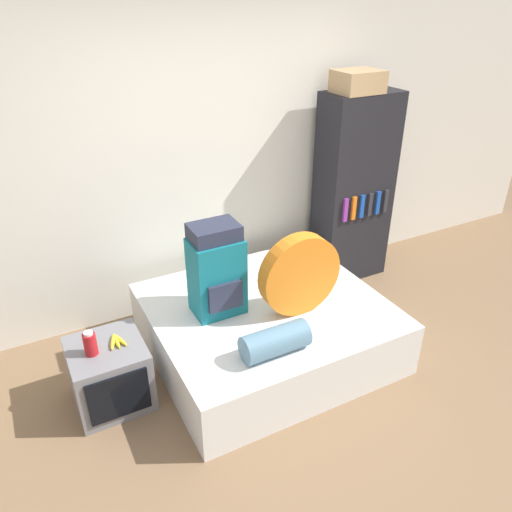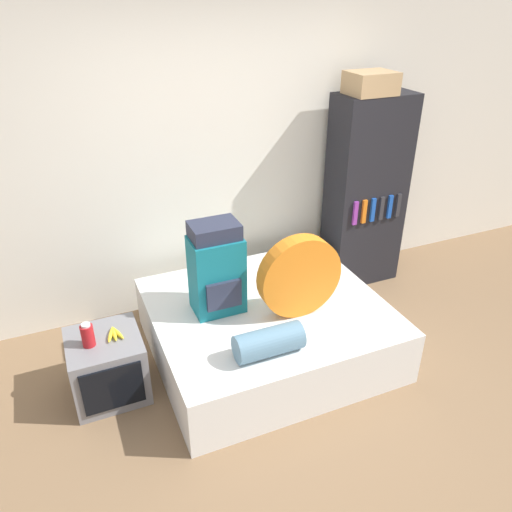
% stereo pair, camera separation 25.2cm
% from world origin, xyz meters
% --- Properties ---
extents(ground_plane, '(16.00, 16.00, 0.00)m').
position_xyz_m(ground_plane, '(0.00, 0.00, 0.00)').
color(ground_plane, '#846647').
extents(wall_back, '(8.00, 0.05, 2.60)m').
position_xyz_m(wall_back, '(0.00, 1.80, 1.30)').
color(wall_back, silver).
rests_on(wall_back, ground_plane).
extents(bed, '(1.73, 1.56, 0.43)m').
position_xyz_m(bed, '(-0.01, 0.81, 0.22)').
color(bed, white).
rests_on(bed, ground_plane).
extents(backpack, '(0.37, 0.30, 0.71)m').
position_xyz_m(backpack, '(-0.37, 0.91, 0.77)').
color(backpack, '#14707F').
rests_on(backpack, bed).
extents(tent_bag, '(0.63, 0.13, 0.63)m').
position_xyz_m(tent_bag, '(0.16, 0.63, 0.75)').
color(tent_bag, orange).
rests_on(tent_bag, bed).
extents(sleeping_roll, '(0.46, 0.19, 0.19)m').
position_xyz_m(sleeping_roll, '(-0.24, 0.28, 0.53)').
color(sleeping_roll, '#5B849E').
rests_on(sleeping_roll, bed).
extents(television, '(0.50, 0.52, 0.47)m').
position_xyz_m(television, '(-1.24, 0.82, 0.23)').
color(television, gray).
rests_on(television, ground_plane).
extents(canister, '(0.09, 0.09, 0.17)m').
position_xyz_m(canister, '(-1.32, 0.80, 0.55)').
color(canister, '#B2191E').
rests_on(canister, television).
extents(banana_bunch, '(0.13, 0.17, 0.03)m').
position_xyz_m(banana_bunch, '(-1.15, 0.84, 0.48)').
color(banana_bunch, yellow).
rests_on(banana_bunch, television).
extents(bookshelf, '(0.69, 0.39, 1.79)m').
position_xyz_m(bookshelf, '(1.30, 1.51, 0.90)').
color(bookshelf, black).
rests_on(bookshelf, ground_plane).
extents(cardboard_box, '(0.38, 0.31, 0.18)m').
position_xyz_m(cardboard_box, '(1.21, 1.47, 1.88)').
color(cardboard_box, tan).
rests_on(cardboard_box, bookshelf).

